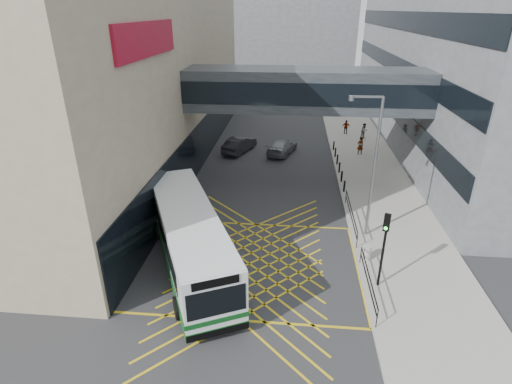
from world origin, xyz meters
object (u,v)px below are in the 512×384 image
(litter_bin, at_px, (366,252))
(traffic_light, at_px, (384,240))
(bus, at_px, (189,235))
(street_lamp, at_px, (372,161))
(car_dark, at_px, (240,144))
(pedestrian_c, at_px, (346,127))
(car_silver, at_px, (282,146))
(pedestrian_a, at_px, (360,146))
(car_white, at_px, (180,232))
(pedestrian_b, at_px, (364,131))

(litter_bin, bearing_deg, traffic_light, -84.80)
(bus, relative_size, street_lamp, 1.41)
(car_dark, bearing_deg, pedestrian_c, -128.03)
(bus, xyz_separation_m, litter_bin, (9.77, 1.14, -1.23))
(bus, relative_size, car_silver, 2.56)
(traffic_light, height_order, pedestrian_a, traffic_light)
(street_lamp, xyz_separation_m, litter_bin, (-0.21, -2.79, -4.46))
(pedestrian_a, xyz_separation_m, pedestrian_c, (-0.59, 6.93, -0.09))
(pedestrian_c, bearing_deg, car_white, 74.20)
(bus, xyz_separation_m, pedestrian_b, (13.06, 24.54, -0.83))
(street_lamp, bearing_deg, pedestrian_c, 83.91)
(car_dark, bearing_deg, litter_bin, 138.36)
(bus, distance_m, litter_bin, 9.91)
(bus, xyz_separation_m, traffic_light, (9.99, -1.27, 1.07))
(street_lamp, xyz_separation_m, pedestrian_b, (3.08, 20.61, -4.06))
(bus, xyz_separation_m, pedestrian_a, (11.90, 19.21, -0.79))
(bus, bearing_deg, car_silver, 52.44)
(car_silver, bearing_deg, street_lamp, 127.09)
(street_lamp, relative_size, pedestrian_b, 5.17)
(pedestrian_a, height_order, pedestrian_b, pedestrian_a)
(street_lamp, bearing_deg, traffic_light, -92.62)
(bus, height_order, car_silver, bus)
(street_lamp, bearing_deg, bus, -161.21)
(bus, bearing_deg, car_white, 93.48)
(car_white, bearing_deg, car_dark, -98.41)
(pedestrian_a, bearing_deg, pedestrian_b, -118.68)
(bus, distance_m, car_white, 2.91)
(car_white, relative_size, car_silver, 0.82)
(bus, distance_m, pedestrian_a, 22.61)
(street_lamp, distance_m, pedestrian_b, 21.23)
(car_white, relative_size, pedestrian_b, 2.35)
(traffic_light, xyz_separation_m, street_lamp, (-0.01, 5.19, 2.16))
(litter_bin, bearing_deg, pedestrian_a, 83.28)
(car_silver, height_order, pedestrian_c, pedestrian_c)
(car_silver, relative_size, pedestrian_b, 2.85)
(car_white, height_order, pedestrian_a, pedestrian_a)
(traffic_light, distance_m, litter_bin, 3.33)
(car_dark, xyz_separation_m, street_lamp, (9.81, -15.40, 4.29))
(car_silver, relative_size, litter_bin, 5.50)
(street_lamp, bearing_deg, car_dark, 119.82)
(pedestrian_a, bearing_deg, street_lamp, 66.48)
(car_white, bearing_deg, bus, 114.59)
(car_white, distance_m, street_lamp, 12.18)
(car_white, relative_size, litter_bin, 4.54)
(car_silver, distance_m, pedestrian_b, 10.17)
(street_lamp, bearing_deg, litter_bin, -97.05)
(litter_bin, distance_m, pedestrian_a, 18.20)
(car_white, bearing_deg, car_silver, -112.07)
(car_silver, height_order, litter_bin, car_silver)
(bus, relative_size, pedestrian_c, 7.81)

